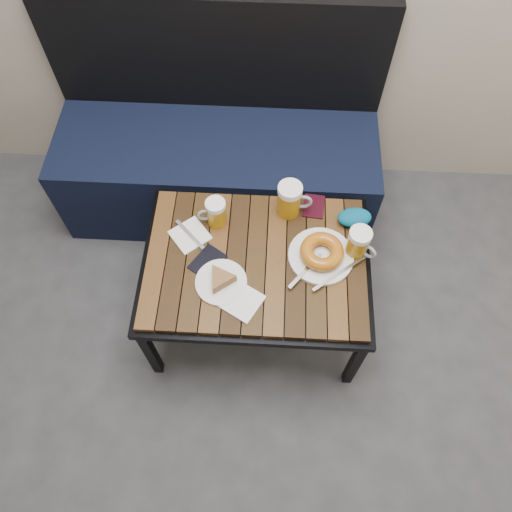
# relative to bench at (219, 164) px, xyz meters

# --- Properties ---
(room_shell) EXTENTS (4.00, 4.00, 4.00)m
(room_shell) POSITION_rel_bench_xyz_m (0.26, -1.26, 1.48)
(room_shell) COLOR gray
(room_shell) RESTS_ON ground
(bench) EXTENTS (1.40, 0.50, 0.95)m
(bench) POSITION_rel_bench_xyz_m (0.00, 0.00, 0.00)
(bench) COLOR black
(bench) RESTS_ON ground
(cafe_table) EXTENTS (0.84, 0.62, 0.47)m
(cafe_table) POSITION_rel_bench_xyz_m (0.21, -0.61, 0.16)
(cafe_table) COLOR black
(cafe_table) RESTS_ON ground
(beer_mug_left) EXTENTS (0.11, 0.08, 0.12)m
(beer_mug_left) POSITION_rel_bench_xyz_m (0.05, -0.45, 0.26)
(beer_mug_left) COLOR #AD770E
(beer_mug_left) RESTS_ON cafe_table
(beer_mug_centre) EXTENTS (0.13, 0.09, 0.15)m
(beer_mug_centre) POSITION_rel_bench_xyz_m (0.32, -0.39, 0.27)
(beer_mug_centre) COLOR #AD770E
(beer_mug_centre) RESTS_ON cafe_table
(beer_mug_right) EXTENTS (0.12, 0.11, 0.13)m
(beer_mug_right) POSITION_rel_bench_xyz_m (0.57, -0.56, 0.26)
(beer_mug_right) COLOR #AD770E
(beer_mug_right) RESTS_ON cafe_table
(plate_pie) EXTENTS (0.18, 0.18, 0.05)m
(plate_pie) POSITION_rel_bench_xyz_m (0.09, -0.71, 0.22)
(plate_pie) COLOR white
(plate_pie) RESTS_ON cafe_table
(plate_bagel) EXTENTS (0.29, 0.27, 0.07)m
(plate_bagel) POSITION_rel_bench_xyz_m (0.44, -0.59, 0.23)
(plate_bagel) COLOR white
(plate_bagel) RESTS_ON cafe_table
(napkin_left) EXTENTS (0.17, 0.17, 0.01)m
(napkin_left) POSITION_rel_bench_xyz_m (-0.05, -0.52, 0.20)
(napkin_left) COLOR white
(napkin_left) RESTS_ON cafe_table
(napkin_right) EXTENTS (0.19, 0.18, 0.01)m
(napkin_right) POSITION_rel_bench_xyz_m (0.16, -0.77, 0.20)
(napkin_right) COLOR white
(napkin_right) RESTS_ON cafe_table
(passport_navy) EXTENTS (0.14, 0.15, 0.01)m
(passport_navy) POSITION_rel_bench_xyz_m (0.03, -0.63, 0.20)
(passport_navy) COLOR black
(passport_navy) RESTS_ON cafe_table
(passport_burgundy) EXTENTS (0.09, 0.12, 0.01)m
(passport_burgundy) POSITION_rel_bench_xyz_m (0.41, -0.36, 0.20)
(passport_burgundy) COLOR black
(passport_burgundy) RESTS_ON cafe_table
(knit_pouch) EXTENTS (0.14, 0.10, 0.06)m
(knit_pouch) POSITION_rel_bench_xyz_m (0.57, -0.42, 0.23)
(knit_pouch) COLOR navy
(knit_pouch) RESTS_ON cafe_table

